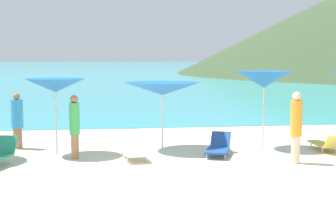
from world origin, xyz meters
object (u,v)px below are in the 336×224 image
beachgoer_4 (17,120)px  umbrella_4 (264,80)px  umbrella_2 (55,86)px  umbrella_3 (162,89)px  beachgoer_3 (296,125)px  lounge_chair_6 (328,143)px  lounge_chair_2 (218,147)px  beachgoer_1 (75,125)px  lounge_chair_5 (133,148)px

beachgoer_4 → umbrella_4: bearing=161.3°
umbrella_2 → umbrella_3: size_ratio=0.87×
beachgoer_3 → lounge_chair_6: bearing=-28.5°
umbrella_4 → lounge_chair_2: umbrella_4 is taller
beachgoer_1 → beachgoer_3: bearing=-18.9°
umbrella_2 → lounge_chair_2: (4.60, -0.80, -1.74)m
lounge_chair_6 → beachgoer_3: size_ratio=0.85×
lounge_chair_6 → umbrella_2: bearing=-2.0°
umbrella_3 → umbrella_4: size_ratio=1.06×
umbrella_2 → beachgoer_3: bearing=-18.8°
umbrella_2 → lounge_chair_6: bearing=-4.8°
lounge_chair_5 → lounge_chair_6: bearing=-2.8°
umbrella_3 → beachgoer_4: (-4.39, 0.78, -0.95)m
lounge_chair_6 → beachgoer_4: bearing=-8.3°
umbrella_4 → lounge_chair_5: (-4.10, -1.07, -1.83)m
beachgoer_1 → beachgoer_4: bearing=129.2°
beachgoer_4 → umbrella_3: bearing=158.6°
beachgoer_1 → umbrella_3: bearing=18.0°
lounge_chair_5 → lounge_chair_6: size_ratio=0.99×
lounge_chair_5 → beachgoer_1: beachgoer_1 is taller
umbrella_2 → lounge_chair_2: 4.99m
umbrella_2 → beachgoer_1: umbrella_2 is taller
lounge_chair_2 → lounge_chair_5: size_ratio=1.01×
umbrella_4 → lounge_chair_6: bearing=-25.7°
umbrella_4 → lounge_chair_6: (1.74, -0.83, -1.88)m
beachgoer_1 → beachgoer_3: beachgoer_3 is taller
umbrella_2 → umbrella_3: 3.15m
beachgoer_1 → beachgoer_4: 2.61m
lounge_chair_2 → lounge_chair_5: 2.46m
beachgoer_1 → beachgoer_3: 5.98m
umbrella_2 → beachgoer_4: size_ratio=1.28×
umbrella_3 → beachgoer_1: size_ratio=1.43×
lounge_chair_5 → beachgoer_3: bearing=-21.9°
umbrella_2 → lounge_chair_5: (2.14, -0.91, -1.70)m
umbrella_3 → umbrella_4: umbrella_4 is taller
umbrella_2 → beachgoer_1: (0.55, -0.73, -1.04)m
umbrella_2 → umbrella_3: (3.13, 0.36, -0.14)m
umbrella_4 → umbrella_2: bearing=-178.5°
lounge_chair_5 → lounge_chair_6: lounge_chair_5 is taller
lounge_chair_5 → beachgoer_3: 4.46m
umbrella_4 → beachgoer_4: (-7.51, 0.97, -1.22)m
umbrella_3 → umbrella_4: bearing=-3.5°
lounge_chair_2 → lounge_chair_6: same height
lounge_chair_2 → lounge_chair_5: bearing=-156.7°
umbrella_2 → beachgoer_4: (-1.26, 1.13, -1.09)m
umbrella_2 → umbrella_4: (6.25, 0.17, 0.13)m
umbrella_4 → lounge_chair_6: umbrella_4 is taller
lounge_chair_2 → beachgoer_3: beachgoer_3 is taller
lounge_chair_2 → beachgoer_1: beachgoer_1 is taller
lounge_chair_6 → beachgoer_1: beachgoer_1 is taller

